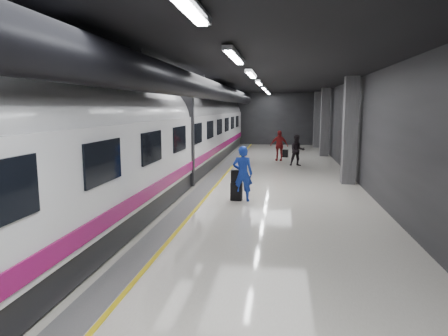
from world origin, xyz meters
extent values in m
plane|color=silver|center=(0.00, 0.00, 0.00)|extent=(40.00, 40.00, 0.00)
cube|color=black|center=(0.00, 0.00, 4.50)|extent=(10.00, 40.00, 0.02)
cube|color=#28282B|center=(0.00, 20.00, 2.25)|extent=(10.00, 0.02, 4.50)
cube|color=#28282B|center=(-5.00, 0.00, 2.25)|extent=(0.02, 40.00, 4.50)
cube|color=#28282B|center=(5.00, 0.00, 2.25)|extent=(0.02, 40.00, 4.50)
cube|color=slate|center=(-1.35, 0.00, 0.01)|extent=(0.65, 39.80, 0.01)
cube|color=yellow|center=(-0.95, 0.00, 0.01)|extent=(0.10, 39.80, 0.01)
cylinder|color=black|center=(-1.30, 0.00, 3.95)|extent=(0.80, 38.00, 0.80)
cube|color=silver|center=(0.60, -6.00, 4.40)|extent=(0.22, 2.60, 0.10)
cube|color=silver|center=(0.60, -1.00, 4.40)|extent=(0.22, 2.60, 0.10)
cube|color=silver|center=(0.60, 4.00, 4.40)|extent=(0.22, 2.60, 0.10)
cube|color=silver|center=(0.60, 9.00, 4.40)|extent=(0.22, 2.60, 0.10)
cube|color=silver|center=(0.60, 14.00, 4.40)|extent=(0.22, 2.60, 0.10)
cube|color=silver|center=(0.60, 18.00, 4.40)|extent=(0.22, 2.60, 0.10)
cube|color=#515154|center=(4.55, 2.00, 2.25)|extent=(0.55, 0.55, 4.50)
cube|color=#515154|center=(4.55, 12.00, 2.25)|extent=(0.55, 0.55, 4.50)
cube|color=#515154|center=(4.55, 18.00, 2.25)|extent=(0.55, 0.55, 4.50)
cube|color=black|center=(-3.25, 0.00, 0.35)|extent=(2.80, 38.00, 0.60)
cube|color=white|center=(-3.25, 0.00, 1.75)|extent=(2.90, 38.00, 2.20)
cylinder|color=white|center=(-3.25, 0.00, 2.70)|extent=(2.80, 38.00, 2.80)
cube|color=#8D0C55|center=(-1.78, 0.00, 0.95)|extent=(0.04, 38.00, 0.35)
cube|color=black|center=(-3.25, 0.00, 2.00)|extent=(3.05, 0.25, 3.80)
cube|color=black|center=(-1.78, -8.00, 2.15)|extent=(0.05, 1.60, 0.85)
cube|color=black|center=(-1.78, -5.00, 2.15)|extent=(0.05, 1.60, 0.85)
cube|color=black|center=(-1.78, -2.00, 2.15)|extent=(0.05, 1.60, 0.85)
cube|color=black|center=(-1.78, 1.00, 2.15)|extent=(0.05, 1.60, 0.85)
cube|color=black|center=(-1.78, 4.00, 2.15)|extent=(0.05, 1.60, 0.85)
cube|color=black|center=(-1.78, 7.00, 2.15)|extent=(0.05, 1.60, 0.85)
cube|color=black|center=(-1.78, 10.00, 2.15)|extent=(0.05, 1.60, 0.85)
cube|color=black|center=(-1.78, 13.00, 2.15)|extent=(0.05, 1.60, 0.85)
cube|color=black|center=(-1.78, 16.00, 2.15)|extent=(0.05, 1.60, 0.85)
imported|color=#1A34C3|center=(0.40, -1.88, 0.96)|extent=(0.71, 0.48, 1.92)
cube|color=black|center=(0.19, -1.86, 0.32)|extent=(0.41, 0.29, 0.64)
cube|color=black|center=(0.16, -1.85, 0.86)|extent=(0.33, 0.18, 0.43)
imported|color=black|center=(2.59, 6.94, 0.87)|extent=(0.94, 0.79, 1.74)
imported|color=maroon|center=(1.57, 9.14, 0.92)|extent=(1.15, 0.67, 1.84)
cube|color=black|center=(1.98, 10.83, 0.25)|extent=(0.39, 0.31, 0.50)
camera|label=1|loc=(1.71, -15.42, 3.21)|focal=32.00mm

